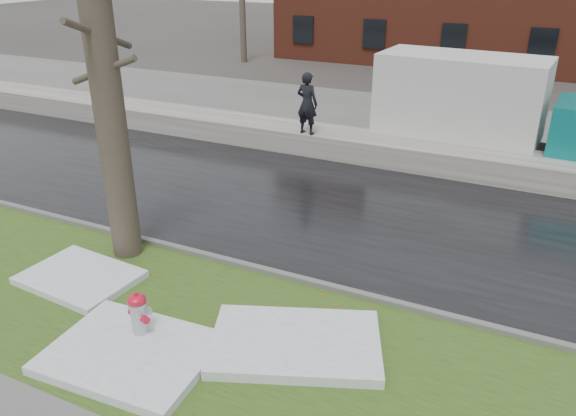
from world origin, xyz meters
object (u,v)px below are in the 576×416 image
at_px(fire_hydrant, 139,315).
at_px(box_truck, 493,108).
at_px(tree, 104,74).
at_px(worker, 307,103).

relative_size(fire_hydrant, box_truck, 0.10).
height_order(fire_hydrant, tree, tree).
xyz_separation_m(tree, box_truck, (6.20, 9.73, -2.23)).
bearing_deg(tree, box_truck, 57.50).
xyz_separation_m(fire_hydrant, worker, (-1.35, 9.95, 1.19)).
relative_size(tree, worker, 3.94).
height_order(fire_hydrant, worker, worker).
distance_m(fire_hydrant, worker, 10.11).
bearing_deg(worker, box_truck, -152.11).
height_order(box_truck, worker, box_truck).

